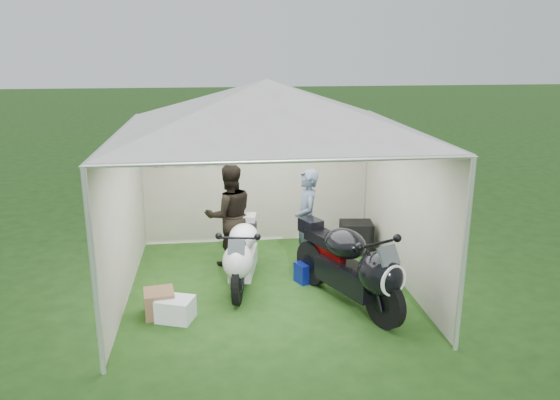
# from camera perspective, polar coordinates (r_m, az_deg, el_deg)

# --- Properties ---
(ground) EXTENTS (80.00, 80.00, 0.00)m
(ground) POSITION_cam_1_polar(r_m,az_deg,el_deg) (8.16, -1.23, -8.97)
(ground) COLOR #1C3C12
(ground) RESTS_ON ground
(canopy_tent) EXTENTS (5.66, 5.66, 3.00)m
(canopy_tent) POSITION_cam_1_polar(r_m,az_deg,el_deg) (7.49, -1.38, 9.32)
(canopy_tent) COLOR silver
(canopy_tent) RESTS_ON ground
(motorcycle_white) EXTENTS (0.64, 1.88, 0.93)m
(motorcycle_white) POSITION_cam_1_polar(r_m,az_deg,el_deg) (7.97, -3.93, -5.57)
(motorcycle_white) COLOR black
(motorcycle_white) RESTS_ON ground
(motorcycle_black) EXTENTS (1.18, 2.07, 1.09)m
(motorcycle_black) POSITION_cam_1_polar(r_m,az_deg,el_deg) (7.38, 7.58, -6.77)
(motorcycle_black) COLOR black
(motorcycle_black) RESTS_ON ground
(paddock_stand) EXTENTS (0.47, 0.40, 0.30)m
(paddock_stand) POSITION_cam_1_polar(r_m,az_deg,el_deg) (8.29, 3.06, -7.45)
(paddock_stand) COLOR #1426BF
(paddock_stand) RESTS_ON ground
(person_dark_jacket) EXTENTS (0.91, 0.78, 1.65)m
(person_dark_jacket) POSITION_cam_1_polar(r_m,az_deg,el_deg) (8.70, -5.28, -1.63)
(person_dark_jacket) COLOR black
(person_dark_jacket) RESTS_ON ground
(person_blue_jacket) EXTENTS (0.39, 0.59, 1.61)m
(person_blue_jacket) POSITION_cam_1_polar(r_m,az_deg,el_deg) (8.50, 2.82, -2.12)
(person_blue_jacket) COLOR slate
(person_blue_jacket) RESTS_ON ground
(equipment_box) EXTENTS (0.58, 0.49, 0.54)m
(equipment_box) POSITION_cam_1_polar(r_m,az_deg,el_deg) (9.42, 7.95, -3.88)
(equipment_box) COLOR black
(equipment_box) RESTS_ON ground
(crate_0) EXTENTS (0.54, 0.48, 0.30)m
(crate_0) POSITION_cam_1_polar(r_m,az_deg,el_deg) (7.30, -10.87, -11.14)
(crate_0) COLOR silver
(crate_0) RESTS_ON ground
(crate_1) EXTENTS (0.43, 0.43, 0.34)m
(crate_1) POSITION_cam_1_polar(r_m,az_deg,el_deg) (7.46, -12.49, -10.45)
(crate_1) COLOR brown
(crate_1) RESTS_ON ground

